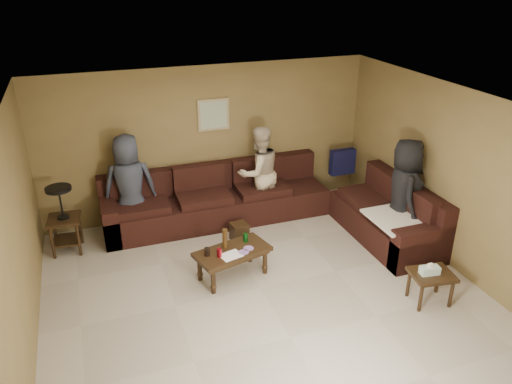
% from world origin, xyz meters
% --- Properties ---
extents(room, '(5.60, 5.50, 2.50)m').
position_xyz_m(room, '(0.00, 0.00, 1.66)').
color(room, '#B8AE9C').
rests_on(room, ground).
extents(sectional_sofa, '(4.65, 2.90, 0.97)m').
position_xyz_m(sectional_sofa, '(0.81, 1.52, 0.33)').
color(sectional_sofa, black).
rests_on(sectional_sofa, ground).
extents(coffee_table, '(1.10, 0.74, 0.70)m').
position_xyz_m(coffee_table, '(-0.26, 0.39, 0.36)').
color(coffee_table, '#301E10').
rests_on(coffee_table, ground).
extents(end_table_left, '(0.50, 0.50, 1.04)m').
position_xyz_m(end_table_left, '(-2.38, 1.87, 0.54)').
color(end_table_left, '#301E10').
rests_on(end_table_left, ground).
extents(side_table_right, '(0.57, 0.49, 0.57)m').
position_xyz_m(side_table_right, '(1.91, -0.99, 0.37)').
color(side_table_right, '#301E10').
rests_on(side_table_right, ground).
extents(waste_bin, '(0.27, 0.27, 0.29)m').
position_xyz_m(waste_bin, '(0.13, 1.29, 0.14)').
color(waste_bin, '#301E10').
rests_on(waste_bin, ground).
extents(wall_art, '(0.52, 0.04, 0.52)m').
position_xyz_m(wall_art, '(0.10, 2.48, 1.70)').
color(wall_art, tan).
rests_on(wall_art, ground).
extents(person_left, '(0.84, 0.58, 1.64)m').
position_xyz_m(person_left, '(-1.37, 2.09, 0.82)').
color(person_left, '#2E3341').
rests_on(person_left, ground).
extents(person_middle, '(0.87, 0.74, 1.58)m').
position_xyz_m(person_middle, '(0.71, 1.98, 0.79)').
color(person_middle, beige).
rests_on(person_middle, ground).
extents(person_right, '(0.79, 0.95, 1.67)m').
position_xyz_m(person_right, '(2.43, 0.42, 0.83)').
color(person_right, black).
rests_on(person_right, ground).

